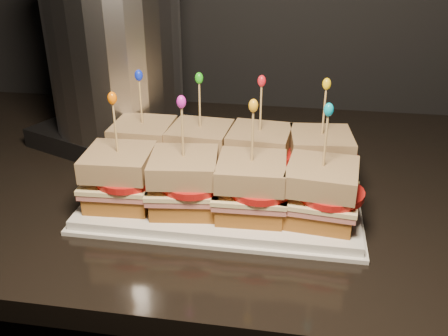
# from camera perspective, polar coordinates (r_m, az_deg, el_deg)

# --- Properties ---
(granite_slab) EXTENTS (2.31, 0.70, 0.03)m
(granite_slab) POSITION_cam_1_polar(r_m,az_deg,el_deg) (0.83, 2.68, -1.50)
(granite_slab) COLOR black
(granite_slab) RESTS_ON cabinet
(platter) EXTENTS (0.38, 0.24, 0.02)m
(platter) POSITION_cam_1_polar(r_m,az_deg,el_deg) (0.74, 0.00, -3.22)
(platter) COLOR white
(platter) RESTS_ON granite_slab
(platter_rim) EXTENTS (0.39, 0.25, 0.01)m
(platter_rim) POSITION_cam_1_polar(r_m,az_deg,el_deg) (0.74, 0.00, -3.62)
(platter_rim) COLOR white
(platter_rim) RESTS_ON granite_slab
(sandwich_0_bread_bot) EXTENTS (0.09, 0.09, 0.02)m
(sandwich_0_bread_bot) POSITION_cam_1_polar(r_m,az_deg,el_deg) (0.80, -8.98, 0.76)
(sandwich_0_bread_bot) COLOR brown
(sandwich_0_bread_bot) RESTS_ON platter
(sandwich_0_ham) EXTENTS (0.10, 0.09, 0.01)m
(sandwich_0_ham) POSITION_cam_1_polar(r_m,az_deg,el_deg) (0.80, -9.06, 1.80)
(sandwich_0_ham) COLOR #BA6157
(sandwich_0_ham) RESTS_ON sandwich_0_bread_bot
(sandwich_0_cheese) EXTENTS (0.10, 0.09, 0.01)m
(sandwich_0_cheese) POSITION_cam_1_polar(r_m,az_deg,el_deg) (0.79, -9.10, 2.26)
(sandwich_0_cheese) COLOR #F9E4A1
(sandwich_0_cheese) RESTS_ON sandwich_0_ham
(sandwich_0_tomato) EXTENTS (0.09, 0.09, 0.01)m
(sandwich_0_tomato) POSITION_cam_1_polar(r_m,az_deg,el_deg) (0.78, -8.43, 2.53)
(sandwich_0_tomato) COLOR red
(sandwich_0_tomato) RESTS_ON sandwich_0_cheese
(sandwich_0_bread_top) EXTENTS (0.09, 0.09, 0.03)m
(sandwich_0_bread_top) POSITION_cam_1_polar(r_m,az_deg,el_deg) (0.78, -9.23, 4.06)
(sandwich_0_bread_top) COLOR #542F10
(sandwich_0_bread_top) RESTS_ON sandwich_0_tomato
(sandwich_0_pick) EXTENTS (0.00, 0.00, 0.09)m
(sandwich_0_pick) POSITION_cam_1_polar(r_m,az_deg,el_deg) (0.77, -9.47, 7.17)
(sandwich_0_pick) COLOR tan
(sandwich_0_pick) RESTS_ON sandwich_0_bread_top
(sandwich_0_frill) EXTENTS (0.01, 0.01, 0.02)m
(sandwich_0_frill) POSITION_cam_1_polar(r_m,az_deg,el_deg) (0.75, -9.72, 10.40)
(sandwich_0_frill) COLOR #1028D9
(sandwich_0_frill) RESTS_ON sandwich_0_pick
(sandwich_1_bread_bot) EXTENTS (0.09, 0.09, 0.02)m
(sandwich_1_bread_bot) POSITION_cam_1_polar(r_m,az_deg,el_deg) (0.78, -2.64, 0.31)
(sandwich_1_bread_bot) COLOR brown
(sandwich_1_bread_bot) RESTS_ON platter
(sandwich_1_ham) EXTENTS (0.10, 0.10, 0.01)m
(sandwich_1_ham) POSITION_cam_1_polar(r_m,az_deg,el_deg) (0.77, -2.67, 1.37)
(sandwich_1_ham) COLOR #BA6157
(sandwich_1_ham) RESTS_ON sandwich_1_bread_bot
(sandwich_1_cheese) EXTENTS (0.10, 0.10, 0.01)m
(sandwich_1_cheese) POSITION_cam_1_polar(r_m,az_deg,el_deg) (0.77, -2.68, 1.85)
(sandwich_1_cheese) COLOR #F9E4A1
(sandwich_1_cheese) RESTS_ON sandwich_1_ham
(sandwich_1_tomato) EXTENTS (0.09, 0.09, 0.01)m
(sandwich_1_tomato) POSITION_cam_1_polar(r_m,az_deg,el_deg) (0.76, -1.89, 2.12)
(sandwich_1_tomato) COLOR red
(sandwich_1_tomato) RESTS_ON sandwich_1_cheese
(sandwich_1_bread_top) EXTENTS (0.09, 0.09, 0.03)m
(sandwich_1_bread_top) POSITION_cam_1_polar(r_m,az_deg,el_deg) (0.76, -2.72, 3.70)
(sandwich_1_bread_top) COLOR #542F10
(sandwich_1_bread_top) RESTS_ON sandwich_1_tomato
(sandwich_1_pick) EXTENTS (0.00, 0.00, 0.09)m
(sandwich_1_pick) POSITION_cam_1_polar(r_m,az_deg,el_deg) (0.74, -2.79, 6.90)
(sandwich_1_pick) COLOR tan
(sandwich_1_pick) RESTS_ON sandwich_1_bread_top
(sandwich_1_frill) EXTENTS (0.01, 0.01, 0.02)m
(sandwich_1_frill) POSITION_cam_1_polar(r_m,az_deg,el_deg) (0.73, -2.87, 10.23)
(sandwich_1_frill) COLOR green
(sandwich_1_frill) RESTS_ON sandwich_1_pick
(sandwich_2_bread_bot) EXTENTS (0.09, 0.09, 0.02)m
(sandwich_2_bread_bot) POSITION_cam_1_polar(r_m,az_deg,el_deg) (0.77, 3.98, -0.16)
(sandwich_2_bread_bot) COLOR brown
(sandwich_2_bread_bot) RESTS_ON platter
(sandwich_2_ham) EXTENTS (0.10, 0.10, 0.01)m
(sandwich_2_ham) POSITION_cam_1_polar(r_m,az_deg,el_deg) (0.76, 4.02, 0.91)
(sandwich_2_ham) COLOR #BA6157
(sandwich_2_ham) RESTS_ON sandwich_2_bread_bot
(sandwich_2_cheese) EXTENTS (0.10, 0.10, 0.01)m
(sandwich_2_cheese) POSITION_cam_1_polar(r_m,az_deg,el_deg) (0.76, 4.04, 1.39)
(sandwich_2_cheese) COLOR #F9E4A1
(sandwich_2_cheese) RESTS_ON sandwich_2_ham
(sandwich_2_tomato) EXTENTS (0.09, 0.09, 0.01)m
(sandwich_2_tomato) POSITION_cam_1_polar(r_m,az_deg,el_deg) (0.75, 4.92, 1.66)
(sandwich_2_tomato) COLOR red
(sandwich_2_tomato) RESTS_ON sandwich_2_cheese
(sandwich_2_bread_top) EXTENTS (0.09, 0.09, 0.03)m
(sandwich_2_bread_top) POSITION_cam_1_polar(r_m,az_deg,el_deg) (0.75, 4.10, 3.27)
(sandwich_2_bread_top) COLOR #542F10
(sandwich_2_bread_top) RESTS_ON sandwich_2_tomato
(sandwich_2_pick) EXTENTS (0.00, 0.00, 0.09)m
(sandwich_2_pick) POSITION_cam_1_polar(r_m,az_deg,el_deg) (0.73, 4.21, 6.51)
(sandwich_2_pick) COLOR tan
(sandwich_2_pick) RESTS_ON sandwich_2_bread_top
(sandwich_2_frill) EXTENTS (0.01, 0.01, 0.02)m
(sandwich_2_frill) POSITION_cam_1_polar(r_m,az_deg,el_deg) (0.72, 4.33, 9.90)
(sandwich_2_frill) COLOR red
(sandwich_2_frill) RESTS_ON sandwich_2_pick
(sandwich_3_bread_bot) EXTENTS (0.09, 0.09, 0.02)m
(sandwich_3_bread_bot) POSITION_cam_1_polar(r_m,az_deg,el_deg) (0.77, 10.73, -0.64)
(sandwich_3_bread_bot) COLOR brown
(sandwich_3_bread_bot) RESTS_ON platter
(sandwich_3_ham) EXTENTS (0.10, 0.10, 0.01)m
(sandwich_3_ham) POSITION_cam_1_polar(r_m,az_deg,el_deg) (0.76, 10.82, 0.43)
(sandwich_3_ham) COLOR #BA6157
(sandwich_3_ham) RESTS_ON sandwich_3_bread_bot
(sandwich_3_cheese) EXTENTS (0.11, 0.10, 0.01)m
(sandwich_3_cheese) POSITION_cam_1_polar(r_m,az_deg,el_deg) (0.76, 10.87, 0.91)
(sandwich_3_cheese) COLOR #F9E4A1
(sandwich_3_cheese) RESTS_ON sandwich_3_ham
(sandwich_3_tomato) EXTENTS (0.09, 0.09, 0.01)m
(sandwich_3_tomato) POSITION_cam_1_polar(r_m,az_deg,el_deg) (0.75, 11.83, 1.17)
(sandwich_3_tomato) COLOR red
(sandwich_3_tomato) RESTS_ON sandwich_3_cheese
(sandwich_3_bread_top) EXTENTS (0.10, 0.10, 0.03)m
(sandwich_3_bread_top) POSITION_cam_1_polar(r_m,az_deg,el_deg) (0.75, 11.04, 2.78)
(sandwich_3_bread_top) COLOR #542F10
(sandwich_3_bread_top) RESTS_ON sandwich_3_tomato
(sandwich_3_pick) EXTENTS (0.00, 0.00, 0.09)m
(sandwich_3_pick) POSITION_cam_1_polar(r_m,az_deg,el_deg) (0.73, 11.34, 6.02)
(sandwich_3_pick) COLOR tan
(sandwich_3_pick) RESTS_ON sandwich_3_bread_top
(sandwich_3_frill) EXTENTS (0.01, 0.01, 0.02)m
(sandwich_3_frill) POSITION_cam_1_polar(r_m,az_deg,el_deg) (0.72, 11.65, 9.40)
(sandwich_3_frill) COLOR yellow
(sandwich_3_frill) RESTS_ON sandwich_3_pick
(sandwich_4_bread_bot) EXTENTS (0.09, 0.09, 0.02)m
(sandwich_4_bread_bot) POSITION_cam_1_polar(r_m,az_deg,el_deg) (0.71, -11.58, -2.93)
(sandwich_4_bread_bot) COLOR brown
(sandwich_4_bread_bot) RESTS_ON platter
(sandwich_4_ham) EXTENTS (0.10, 0.10, 0.01)m
(sandwich_4_ham) POSITION_cam_1_polar(r_m,az_deg,el_deg) (0.70, -11.69, -1.79)
(sandwich_4_ham) COLOR #BA6157
(sandwich_4_ham) RESTS_ON sandwich_4_bread_bot
(sandwich_4_cheese) EXTENTS (0.10, 0.10, 0.01)m
(sandwich_4_cheese) POSITION_cam_1_polar(r_m,az_deg,el_deg) (0.70, -11.74, -1.29)
(sandwich_4_cheese) COLOR #F9E4A1
(sandwich_4_cheese) RESTS_ON sandwich_4_ham
(sandwich_4_tomato) EXTENTS (0.09, 0.09, 0.01)m
(sandwich_4_tomato) POSITION_cam_1_polar(r_m,az_deg,el_deg) (0.69, -11.03, -1.04)
(sandwich_4_tomato) COLOR red
(sandwich_4_tomato) RESTS_ON sandwich_4_cheese
(sandwich_4_bread_top) EXTENTS (0.09, 0.09, 0.03)m
(sandwich_4_bread_top) POSITION_cam_1_polar(r_m,az_deg,el_deg) (0.69, -11.94, 0.70)
(sandwich_4_bread_top) COLOR #542F10
(sandwich_4_bread_top) RESTS_ON sandwich_4_tomato
(sandwich_4_pick) EXTENTS (0.00, 0.00, 0.09)m
(sandwich_4_pick) POSITION_cam_1_polar(r_m,az_deg,el_deg) (0.67, -12.29, 4.16)
(sandwich_4_pick) COLOR tan
(sandwich_4_pick) RESTS_ON sandwich_4_bread_top
(sandwich_4_frill) EXTENTS (0.01, 0.01, 0.02)m
(sandwich_4_frill) POSITION_cam_1_polar(r_m,az_deg,el_deg) (0.66, -12.66, 7.80)
(sandwich_4_frill) COLOR #F76C01
(sandwich_4_frill) RESTS_ON sandwich_4_pick
(sandwich_5_bread_bot) EXTENTS (0.10, 0.10, 0.02)m
(sandwich_5_bread_bot) POSITION_cam_1_polar(r_m,az_deg,el_deg) (0.69, -4.46, -3.57)
(sandwich_5_bread_bot) COLOR brown
(sandwich_5_bread_bot) RESTS_ON platter
(sandwich_5_ham) EXTENTS (0.11, 0.10, 0.01)m
(sandwich_5_ham) POSITION_cam_1_polar(r_m,az_deg,el_deg) (0.68, -4.51, -2.40)
(sandwich_5_ham) COLOR #BA6157
(sandwich_5_ham) RESTS_ON sandwich_5_bread_bot
(sandwich_5_cheese) EXTENTS (0.11, 0.10, 0.01)m
(sandwich_5_cheese) POSITION_cam_1_polar(r_m,az_deg,el_deg) (0.68, -4.53, -1.88)
(sandwich_5_cheese) COLOR #F9E4A1
(sandwich_5_cheese) RESTS_ON sandwich_5_ham
(sandwich_5_tomato) EXTENTS (0.09, 0.09, 0.01)m
(sandwich_5_tomato) POSITION_cam_1_polar(r_m,az_deg,el_deg) (0.66, -3.67, -1.63)
(sandwich_5_tomato) COLOR red
(sandwich_5_tomato) RESTS_ON sandwich_5_cheese
(sandwich_5_bread_top) EXTENTS (0.10, 0.10, 0.03)m
(sandwich_5_bread_top) POSITION_cam_1_polar(r_m,az_deg,el_deg) (0.66, -4.61, 0.17)
(sandwich_5_bread_top) COLOR #542F10
(sandwich_5_bread_top) RESTS_ON sandwich_5_tomato
(sandwich_5_pick) EXTENTS (0.00, 0.00, 0.09)m
(sandwich_5_pick) POSITION_cam_1_polar(r_m,az_deg,el_deg) (0.65, -4.75, 3.76)
(sandwich_5_pick) COLOR tan
(sandwich_5_pick) RESTS_ON sandwich_5_bread_top
(sandwich_5_frill) EXTENTS (0.01, 0.01, 0.02)m
(sandwich_5_frill) POSITION_cam_1_polar(r_m,az_deg,el_deg) (0.63, -4.90, 7.55)
(sandwich_5_frill) COLOR #D71EBB
(sandwich_5_frill) RESTS_ON sandwich_5_pick
(sandwich_6_bread_bot) EXTENTS (0.09, 0.09, 0.02)m
(sandwich_6_bread_bot) POSITION_cam_1_polar(r_m,az_deg,el_deg) (0.67, 3.07, -4.19)
(sandwich_6_bread_bot) COLOR brown
(sandwich_6_bread_bot) RESTS_ON platter
(sandwich_6_ham) EXTENTS (0.10, 0.09, 0.01)m
(sandwich_6_ham) POSITION_cam_1_polar(r_m,az_deg,el_deg) (0.67, 3.10, -3.00)
(sandwich_6_ham) COLOR #BA6157
(sandwich_6_ham) RESTS_ON sandwich_6_bread_bot
(sandwich_6_cheese) EXTENTS (0.10, 0.10, 0.01)m
(sandwich_6_cheese) POSITION_cam_1_polar(r_m,az_deg,el_deg) (0.66, 3.12, -2.47)
(sandwich_6_cheese) COLOR #F9E4A1
(sandwich_6_cheese) RESTS_ON sandwich_6_ham
(sandwich_6_tomato) EXTENTS (0.09, 0.09, 0.01)m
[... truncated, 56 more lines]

